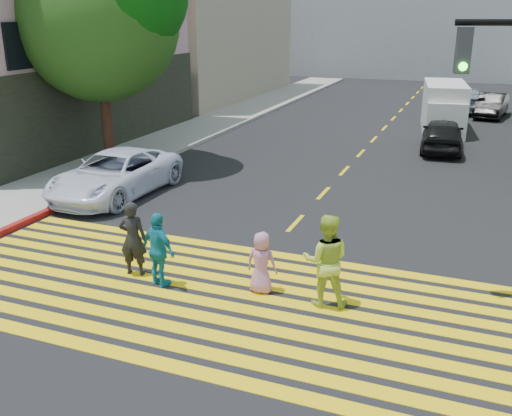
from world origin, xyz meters
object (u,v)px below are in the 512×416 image
Objects in this scene: tree_left at (100,10)px; white_sedan at (115,174)px; dark_car_near at (442,135)px; silver_car at (466,100)px; pedestrian_child at (262,263)px; pedestrian_woman at (326,261)px; dark_car_parked at (491,105)px; pedestrian_man at (133,239)px; pedestrian_extra at (159,250)px; white_van at (444,109)px.

tree_left is 1.65× the size of white_sedan.
silver_car is (0.55, 11.39, -0.01)m from dark_car_near.
pedestrian_child is at bearing -40.64° from tree_left.
pedestrian_woman is 0.40× the size of silver_car.
pedestrian_woman is 24.89m from dark_car_parked.
pedestrian_man is 1.05× the size of pedestrian_extra.
pedestrian_man is 0.34× the size of white_sedan.
pedestrian_woman is 3.50m from pedestrian_extra.
white_sedan is 1.06× the size of silver_car.
pedestrian_child is at bearing -104.03° from white_van.
white_van is (4.31, 19.80, 0.30)m from pedestrian_extra.
tree_left is at bearing -51.85° from pedestrian_woman.
silver_car reaches higher than pedestrian_child.
tree_left is 5.13× the size of pedestrian_extra.
white_sedan is 0.98× the size of white_van.
pedestrian_man is 27.09m from silver_car.
white_van is (11.29, 11.50, -4.50)m from tree_left.
pedestrian_extra is at bearing -109.82° from white_van.
tree_left is 4.90× the size of pedestrian_man.
pedestrian_man is 4.28m from pedestrian_woman.
pedestrian_child is 0.28× the size of silver_car.
white_van reaches higher than white_sedan.
pedestrian_child is 15.01m from dark_car_near.
pedestrian_child is 8.09m from white_sedan.
pedestrian_extra reaches higher than pedestrian_child.
tree_left is 4.40× the size of pedestrian_woman.
pedestrian_woman is at bearing 178.00° from pedestrian_child.
pedestrian_woman reaches higher than dark_car_near.
white_van is (5.11, 19.53, 0.26)m from pedestrian_man.
dark_car_near is (2.49, 14.81, 0.04)m from pedestrian_child.
pedestrian_man is 1.29× the size of pedestrian_child.
dark_car_near is at bearing -99.53° from pedestrian_child.
white_van is (-0.84, -6.89, 0.41)m from silver_car.
dark_car_parked is at bearing 128.76° from silver_car.
dark_car_near is at bearing 84.10° from silver_car.
pedestrian_extra is 27.18m from silver_car.
pedestrian_extra is 15.98m from dark_car_near.
white_sedan is (-3.76, 4.80, -0.15)m from pedestrian_man.
pedestrian_man is 0.84m from pedestrian_extra.
dark_car_near is at bearing -93.79° from white_van.
tree_left is 2.08× the size of dark_car_parked.
silver_car is at bearing 75.48° from white_van.
white_van is at bearing 79.88° from silver_car.
pedestrian_man is at bearing 74.16° from silver_car.
pedestrian_extra reaches higher than dark_car_parked.
pedestrian_woman is at bearing -151.78° from pedestrian_extra.
pedestrian_extra is 6.82m from white_sedan.
dark_car_near is at bearing -109.28° from pedestrian_woman.
silver_car is at bearing -112.72° from pedestrian_man.
pedestrian_woman is at bearing 83.19° from silver_car.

